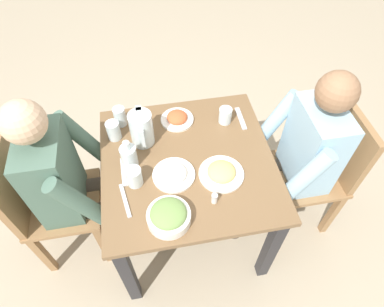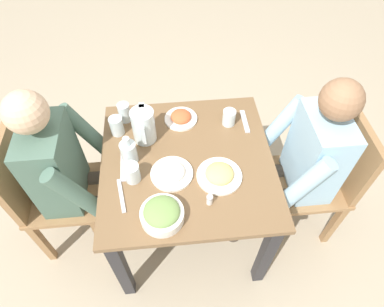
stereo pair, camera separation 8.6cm
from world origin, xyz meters
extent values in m
plane|color=tan|center=(0.00, 0.00, 0.00)|extent=(8.00, 8.00, 0.00)
cube|color=brown|center=(0.00, 0.00, 0.70)|extent=(0.87, 0.87, 0.03)
cube|color=#232328|center=(-0.38, -0.38, 0.34)|extent=(0.06, 0.06, 0.68)
cube|color=#232328|center=(0.38, -0.38, 0.34)|extent=(0.06, 0.06, 0.68)
cube|color=#232328|center=(-0.38, 0.38, 0.34)|extent=(0.06, 0.06, 0.68)
cube|color=#232328|center=(0.38, 0.38, 0.34)|extent=(0.06, 0.06, 0.68)
cube|color=#997047|center=(-0.21, -0.86, 0.22)|extent=(0.04, 0.04, 0.43)
cube|color=#997047|center=(0.13, -0.86, 0.22)|extent=(0.04, 0.04, 0.43)
cube|color=#997047|center=(-0.21, -0.52, 0.22)|extent=(0.04, 0.04, 0.43)
cube|color=#997047|center=(0.13, -0.52, 0.22)|extent=(0.04, 0.04, 0.43)
cube|color=#997047|center=(-0.04, -0.69, 0.44)|extent=(0.40, 0.40, 0.03)
cube|color=#997047|center=(-0.04, -0.87, 0.67)|extent=(0.38, 0.04, 0.42)
cube|color=#997047|center=(0.19, 0.86, 0.22)|extent=(0.04, 0.04, 0.43)
cube|color=#997047|center=(-0.15, 0.86, 0.22)|extent=(0.04, 0.04, 0.43)
cube|color=#997047|center=(0.19, 0.52, 0.22)|extent=(0.04, 0.04, 0.43)
cube|color=#997047|center=(-0.15, 0.52, 0.22)|extent=(0.04, 0.04, 0.43)
cube|color=#997047|center=(0.02, 0.69, 0.44)|extent=(0.40, 0.40, 0.03)
cube|color=#997047|center=(0.02, 0.87, 0.67)|extent=(0.38, 0.04, 0.42)
cube|color=#4C6B5B|center=(-0.04, -0.66, 0.71)|extent=(0.32, 0.20, 0.50)
sphere|color=#DBB28E|center=(-0.04, -0.66, 1.08)|extent=(0.19, 0.19, 0.19)
cylinder|color=#473D33|center=(-0.12, -0.47, 0.43)|extent=(0.11, 0.38, 0.11)
cylinder|color=#473D33|center=(-0.12, -0.28, 0.23)|extent=(0.10, 0.10, 0.46)
cylinder|color=#4C6B5B|center=(-0.24, -0.52, 0.73)|extent=(0.08, 0.23, 0.37)
cylinder|color=#473D33|center=(0.05, -0.47, 0.43)|extent=(0.11, 0.38, 0.11)
cylinder|color=#473D33|center=(0.05, -0.28, 0.23)|extent=(0.10, 0.10, 0.46)
cylinder|color=#4C6B5B|center=(0.16, -0.52, 0.73)|extent=(0.08, 0.23, 0.37)
cube|color=#9EC6E0|center=(0.02, 0.66, 0.71)|extent=(0.32, 0.20, 0.50)
sphere|color=#936B4C|center=(0.02, 0.66, 1.08)|extent=(0.19, 0.19, 0.19)
cylinder|color=#473D33|center=(0.11, 0.47, 0.43)|extent=(0.11, 0.38, 0.11)
cylinder|color=#473D33|center=(0.11, 0.28, 0.23)|extent=(0.10, 0.10, 0.46)
cylinder|color=#9EC6E0|center=(0.22, 0.52, 0.73)|extent=(0.08, 0.23, 0.37)
cylinder|color=#473D33|center=(-0.06, 0.47, 0.43)|extent=(0.11, 0.38, 0.11)
cylinder|color=#473D33|center=(-0.06, 0.28, 0.23)|extent=(0.10, 0.10, 0.46)
cylinder|color=#9EC6E0|center=(-0.18, 0.52, 0.73)|extent=(0.08, 0.23, 0.37)
cylinder|color=silver|center=(-0.17, -0.21, 0.81)|extent=(0.12, 0.12, 0.19)
cube|color=silver|center=(-0.10, -0.21, 0.82)|extent=(0.02, 0.02, 0.11)
cube|color=silver|center=(-0.22, -0.21, 0.89)|extent=(0.04, 0.03, 0.02)
cylinder|color=white|center=(0.31, -0.14, 0.74)|extent=(0.19, 0.19, 0.05)
ellipsoid|color=#759951|center=(0.31, -0.14, 0.77)|extent=(0.16, 0.16, 0.06)
cylinder|color=white|center=(0.12, 0.15, 0.72)|extent=(0.22, 0.22, 0.01)
ellipsoid|color=#E0C670|center=(0.12, 0.15, 0.74)|extent=(0.14, 0.14, 0.06)
cylinder|color=white|center=(-0.29, -0.01, 0.72)|extent=(0.18, 0.18, 0.01)
ellipsoid|color=#CC5B33|center=(-0.29, -0.01, 0.74)|extent=(0.11, 0.11, 0.05)
cylinder|color=white|center=(0.08, -0.08, 0.72)|extent=(0.21, 0.21, 0.01)
ellipsoid|color=white|center=(0.08, -0.08, 0.74)|extent=(0.13, 0.13, 0.05)
cylinder|color=silver|center=(-0.32, -0.32, 0.77)|extent=(0.07, 0.07, 0.11)
cylinder|color=silver|center=(0.09, -0.27, 0.76)|extent=(0.08, 0.08, 0.10)
cylinder|color=silver|center=(-0.23, 0.25, 0.76)|extent=(0.07, 0.07, 0.09)
cylinder|color=silver|center=(-0.22, -0.35, 0.76)|extent=(0.07, 0.07, 0.11)
cylinder|color=silver|center=(-0.03, -0.28, 0.77)|extent=(0.08, 0.08, 0.12)
cylinder|color=white|center=(-0.03, -0.28, 0.75)|extent=(0.07, 0.07, 0.07)
cylinder|color=silver|center=(-0.03, -0.28, 0.85)|extent=(0.03, 0.03, 0.04)
cylinder|color=white|center=(0.26, 0.08, 0.73)|extent=(0.03, 0.03, 0.04)
cylinder|color=#B2B2B7|center=(0.26, 0.08, 0.76)|extent=(0.03, 0.03, 0.01)
cube|color=silver|center=(-0.24, 0.34, 0.72)|extent=(0.17, 0.03, 0.01)
cube|color=silver|center=(0.18, -0.32, 0.72)|extent=(0.19, 0.05, 0.01)
cube|color=silver|center=(0.02, -0.32, 0.72)|extent=(0.17, 0.03, 0.01)
camera|label=1|loc=(1.00, -0.16, 2.03)|focal=30.94mm
camera|label=2|loc=(1.01, -0.08, 2.03)|focal=30.94mm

